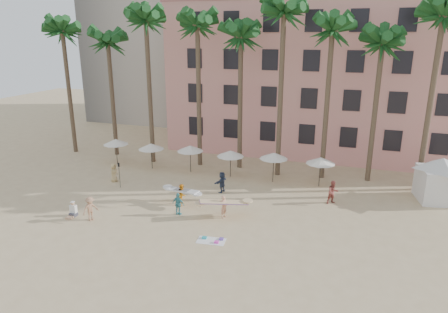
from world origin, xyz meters
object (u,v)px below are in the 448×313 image
Objects in this scene: cabana at (441,176)px; carrier_white at (182,193)px; carrier_yellow at (224,205)px; pink_hotel at (336,78)px.

cabana is 20.14m from carrier_white.
carrier_yellow is 3.98m from carrier_white.
carrier_yellow is at bearing -17.52° from carrier_white.
carrier_white is at bearing -115.13° from pink_hotel.
pink_hotel is 17.41m from cabana.
pink_hotel is 23.64m from carrier_yellow.
carrier_yellow is (-15.04, -8.24, -1.09)m from cabana.
cabana is at bearing 28.71° from carrier_yellow.
pink_hotel is 6.77× the size of cabana.
cabana is 1.52× the size of carrier_yellow.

